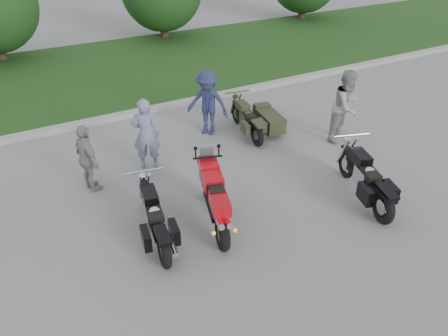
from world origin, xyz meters
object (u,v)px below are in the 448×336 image
cruiser_left (155,221)px  person_denim (208,103)px  cruiser_right (367,181)px  cruiser_sidecar (260,120)px  person_stripe (146,134)px  person_grey (346,106)px  person_back (88,159)px  sportbike_red (215,198)px

cruiser_left → person_denim: 4.61m
cruiser_right → cruiser_sidecar: bearing=111.3°
cruiser_sidecar → person_denim: 1.53m
person_stripe → cruiser_right: bearing=161.9°
person_grey → person_back: bearing=154.0°
person_stripe → person_denim: (2.10, 0.93, 0.01)m
cruiser_left → person_back: person_back is taller
cruiser_sidecar → person_back: bearing=-164.4°
person_grey → cruiser_left: bearing=175.3°
sportbike_red → person_denim: 4.04m
person_denim → person_back: person_denim is taller
cruiser_left → person_back: bearing=114.5°
person_grey → person_back: 6.62m
person_grey → person_denim: 3.66m
cruiser_sidecar → person_grey: 2.31m
person_grey → person_stripe: bearing=148.9°
person_stripe → sportbike_red: bearing=124.5°
person_grey → sportbike_red: bearing=179.8°
cruiser_sidecar → person_back: (-4.81, -0.53, 0.40)m
cruiser_right → person_grey: bearing=75.5°
person_stripe → person_back: 1.48m
person_stripe → person_back: bearing=37.9°
cruiser_left → person_grey: size_ratio=1.17×
cruiser_right → person_stripe: (-3.57, 3.55, 0.41)m
sportbike_red → cruiser_left: 1.22m
cruiser_right → person_denim: (-1.47, 4.48, 0.42)m
sportbike_red → person_stripe: bearing=115.2°
cruiser_left → cruiser_sidecar: size_ratio=1.08×
cruiser_sidecar → person_stripe: size_ratio=1.18×
sportbike_red → person_stripe: person_stripe is taller
cruiser_right → person_back: person_back is taller
person_denim → cruiser_left: bearing=-80.8°
cruiser_sidecar → person_grey: bearing=-29.1°
cruiser_left → sportbike_red: bearing=4.5°
cruiser_left → cruiser_right: bearing=-2.5°
cruiser_left → person_grey: bearing=23.4°
person_stripe → person_grey: size_ratio=0.93×
cruiser_right → person_stripe: 5.05m
sportbike_red → person_denim: person_denim is taller
sportbike_red → cruiser_sidecar: size_ratio=1.04×
person_grey → cruiser_sidecar: bearing=123.1°
cruiser_left → person_denim: size_ratio=1.25×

